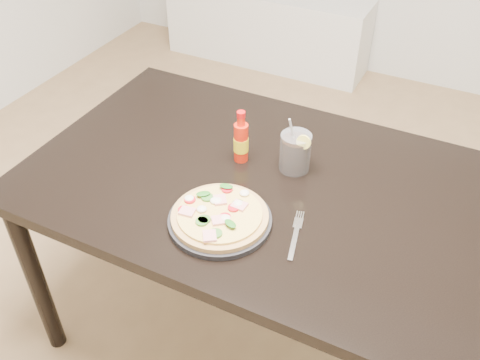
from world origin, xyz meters
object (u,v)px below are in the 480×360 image
at_px(hot_sauce_bottle, 241,141).
at_px(media_console, 266,27).
at_px(dining_table, 257,199).
at_px(cola_cup, 295,153).
at_px(plate, 220,220).
at_px(pizza, 219,215).
at_px(fork, 296,233).

bearing_deg(hot_sauce_bottle, media_console, 111.91).
height_order(dining_table, cola_cup, cola_cup).
relative_size(plate, media_console, 0.20).
bearing_deg(pizza, media_console, 111.09).
relative_size(plate, cola_cup, 1.55).
bearing_deg(media_console, dining_table, -66.63).
distance_m(pizza, fork, 0.21).
bearing_deg(cola_cup, fork, -66.87).
height_order(hot_sauce_bottle, media_console, hot_sauce_bottle).
distance_m(fork, media_console, 2.56).
bearing_deg(media_console, pizza, -68.91).
height_order(pizza, cola_cup, cola_cup).
height_order(dining_table, hot_sauce_bottle, hot_sauce_bottle).
distance_m(dining_table, hot_sauce_bottle, 0.19).
xyz_separation_m(dining_table, fork, (0.19, -0.17, 0.09)).
height_order(plate, hot_sauce_bottle, hot_sauce_bottle).
relative_size(dining_table, fork, 7.49).
relative_size(plate, fork, 1.52).
bearing_deg(dining_table, cola_cup, 50.42).
distance_m(plate, cola_cup, 0.33).
xyz_separation_m(cola_cup, fork, (0.11, -0.27, -0.06)).
height_order(dining_table, fork, fork).
bearing_deg(cola_cup, plate, -105.69).
bearing_deg(dining_table, fork, -41.58).
relative_size(cola_cup, media_console, 0.13).
xyz_separation_m(plate, cola_cup, (0.09, 0.32, 0.05)).
height_order(dining_table, media_console, dining_table).
xyz_separation_m(hot_sauce_bottle, cola_cup, (0.17, 0.03, -0.01)).
xyz_separation_m(dining_table, cola_cup, (0.08, 0.10, 0.14)).
bearing_deg(pizza, hot_sauce_bottle, 104.92).
distance_m(dining_table, media_console, 2.32).
relative_size(plate, hot_sauce_bottle, 1.62).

